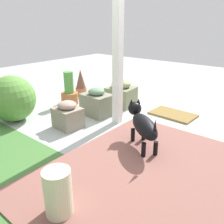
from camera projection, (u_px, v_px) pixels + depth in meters
ground_plane at (121, 129)px, 3.47m from camera, size 12.00×12.00×0.00m
brick_path at (144, 173)px, 2.44m from camera, size 1.80×2.40×0.02m
porch_pillar at (118, 40)px, 3.27m from camera, size 0.11×0.11×2.43m
stone_planter_nearest at (121, 94)px, 4.33m from camera, size 0.51×0.49×0.49m
stone_planter_near at (97, 103)px, 3.90m from camera, size 0.49×0.37×0.46m
stone_planter_mid at (68, 115)px, 3.45m from camera, size 0.40×0.36×0.40m
round_shrub at (12, 99)px, 3.64m from camera, size 0.71×0.71×0.71m
terracotta_pot_spiky at (81, 83)px, 4.88m from camera, size 0.23×0.23×0.55m
terracotta_pot_tall at (69, 93)px, 4.43m from camera, size 0.32×0.32×0.61m
dog at (143, 124)px, 2.87m from camera, size 0.69×0.58×0.53m
ceramic_urn at (58, 193)px, 1.86m from camera, size 0.22×0.22×0.41m
doormat at (173, 114)px, 3.95m from camera, size 0.73×0.47×0.03m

